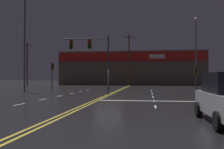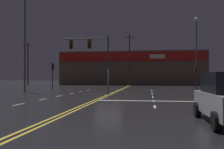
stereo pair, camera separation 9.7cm
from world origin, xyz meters
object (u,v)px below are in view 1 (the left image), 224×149
traffic_signal_median (89,50)px  streetlight_median_approach (196,44)px  traffic_signal_corner_northwest (52,70)px  streetlight_near_right (25,28)px  traffic_signal_corner_northeast (196,73)px

traffic_signal_median → streetlight_median_approach: 21.07m
traffic_signal_corner_northwest → streetlight_near_right: 7.19m
traffic_signal_corner_northwest → streetlight_median_approach: 22.30m
traffic_signal_corner_northwest → traffic_signal_corner_northeast: 19.24m
traffic_signal_median → traffic_signal_corner_northwest: (-7.43, 8.99, -1.72)m
traffic_signal_corner_northwest → streetlight_median_approach: bearing=19.2°
traffic_signal_corner_northeast → streetlight_median_approach: size_ratio=0.28×
streetlight_near_right → streetlight_median_approach: bearing=28.9°
traffic_signal_median → streetlight_near_right: bearing=156.2°
traffic_signal_median → traffic_signal_corner_northwest: 11.79m
traffic_signal_median → streetlight_near_right: streetlight_near_right is taller
streetlight_near_right → streetlight_median_approach: size_ratio=1.12×
traffic_signal_corner_northwest → streetlight_near_right: (-1.51, -5.05, 4.90)m
traffic_signal_corner_northwest → traffic_signal_corner_northeast: bearing=-1.8°
traffic_signal_corner_northeast → streetlight_median_approach: (1.46, 7.81, 4.69)m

